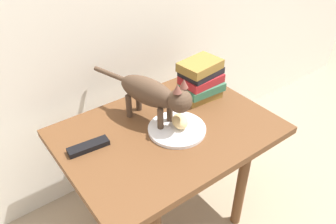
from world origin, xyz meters
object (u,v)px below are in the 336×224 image
(tv_remote, at_px, (89,146))
(plate, at_px, (177,129))
(bread_roll, at_px, (180,121))
(side_table, at_px, (168,142))
(book_stack, at_px, (201,79))
(cat, at_px, (153,94))

(tv_remote, bearing_deg, plate, -13.49)
(plate, height_order, bread_roll, bread_roll)
(side_table, relative_size, bread_roll, 10.36)
(plate, height_order, book_stack, book_stack)
(bread_roll, bearing_deg, side_table, 138.48)
(book_stack, height_order, tv_remote, book_stack)
(side_table, height_order, tv_remote, tv_remote)
(plate, bearing_deg, tv_remote, 161.24)
(plate, distance_m, tv_remote, 0.34)
(bread_roll, distance_m, cat, 0.15)
(cat, xyz_separation_m, tv_remote, (-0.28, 0.01, -0.12))
(book_stack, bearing_deg, plate, -150.50)
(side_table, bearing_deg, book_stack, 21.97)
(side_table, relative_size, plate, 3.68)
(side_table, xyz_separation_m, bread_roll, (0.03, -0.03, 0.11))
(cat, relative_size, tv_remote, 3.09)
(side_table, height_order, plate, plate)
(side_table, relative_size, book_stack, 4.26)
(plate, bearing_deg, bread_roll, -4.49)
(book_stack, bearing_deg, side_table, -158.03)
(plate, height_order, tv_remote, tv_remote)
(side_table, bearing_deg, bread_roll, -41.52)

